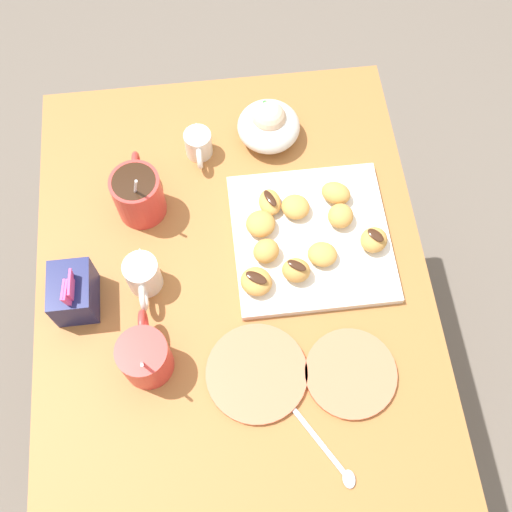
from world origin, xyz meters
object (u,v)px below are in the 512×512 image
dining_table (235,303)px  beignet_1 (270,202)px  beignet_3 (266,251)px  beignet_6 (296,270)px  coffee_mug_red_left (145,356)px  saucer_coral_left (257,373)px  sugar_caddy (74,293)px  saucer_coral_right (351,373)px  chocolate_sauce_pitcher (198,143)px  beignet_4 (322,254)px  pastry_plate_square (311,238)px  beignet_7 (295,207)px  beignet_9 (374,240)px  beignet_0 (341,216)px  coffee_mug_red_right (138,193)px  beignet_2 (256,281)px  cream_pitcher_white (143,276)px  ice_cream_bowl (269,125)px  beignet_8 (261,224)px  beignet_5 (336,193)px

dining_table → beignet_1: size_ratio=16.38×
beignet_3 → beignet_6: bearing=-132.7°
coffee_mug_red_left → saucer_coral_left: bearing=-102.0°
sugar_caddy → saucer_coral_left: bearing=-119.1°
coffee_mug_red_left → saucer_coral_right: bearing=-99.5°
chocolate_sauce_pitcher → beignet_3: (-0.24, -0.10, 0.00)m
sugar_caddy → beignet_1: size_ratio=1.98×
saucer_coral_right → beignet_1: 0.34m
chocolate_sauce_pitcher → saucer_coral_right: bearing=-155.2°
beignet_1 → beignet_3: bearing=169.2°
saucer_coral_right → beignet_4: 0.21m
beignet_1 → beignet_4: bearing=-145.4°
dining_table → pastry_plate_square: bearing=-71.1°
dining_table → beignet_6: (-0.02, -0.11, 0.19)m
dining_table → beignet_6: 0.22m
chocolate_sauce_pitcher → saucer_coral_right: chocolate_sauce_pitcher is taller
beignet_1 → beignet_7: (-0.02, -0.04, 0.00)m
beignet_4 → beignet_9: bearing=-80.3°
saucer_coral_right → beignet_9: beignet_9 is taller
beignet_3 → beignet_4: 0.10m
beignet_0 → beignet_3: beignet_3 is taller
chocolate_sauce_pitcher → beignet_6: bearing=-152.5°
saucer_coral_left → beignet_9: 0.31m
beignet_3 → beignet_6: size_ratio=0.97×
beignet_3 → beignet_7: (0.08, -0.06, -0.00)m
coffee_mug_red_right → beignet_7: (-0.05, -0.28, -0.02)m
dining_table → beignet_2: (-0.03, -0.04, 0.18)m
coffee_mug_red_right → cream_pitcher_white: bearing=-179.8°
ice_cream_bowl → beignet_8: bearing=169.1°
cream_pitcher_white → beignet_4: 0.31m
ice_cream_bowl → beignet_3: size_ratio=2.54×
beignet_3 → dining_table: bearing=109.0°
beignet_3 → saucer_coral_right: bearing=-153.0°
coffee_mug_red_right → chocolate_sauce_pitcher: 0.16m
coffee_mug_red_left → beignet_4: 0.35m
dining_table → sugar_caddy: sugar_caddy is taller
saucer_coral_left → beignet_2: bearing=-6.2°
coffee_mug_red_left → beignet_6: bearing=-64.5°
chocolate_sauce_pitcher → beignet_9: bearing=-129.5°
beignet_2 → beignet_5: beignet_5 is taller
saucer_coral_left → beignet_1: beignet_1 is taller
beignet_5 → beignet_2: bearing=133.6°
coffee_mug_red_left → beignet_6: 0.29m
beignet_0 → beignet_5: bearing=0.3°
sugar_caddy → beignet_4: size_ratio=2.03×
saucer_coral_left → saucer_coral_right: same height
saucer_coral_right → beignet_1: (0.32, 0.10, 0.03)m
beignet_7 → chocolate_sauce_pitcher: bearing=46.1°
coffee_mug_red_right → beignet_4: size_ratio=2.89×
coffee_mug_red_right → beignet_2: coffee_mug_red_right is taller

